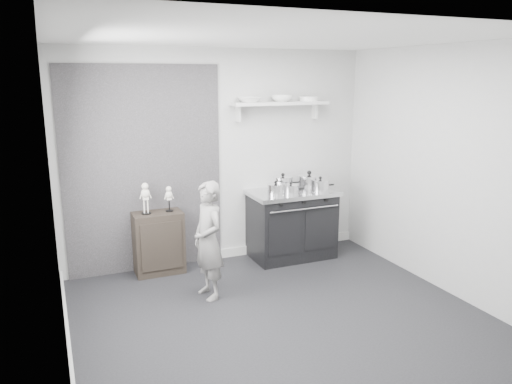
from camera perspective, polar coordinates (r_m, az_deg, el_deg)
ground at (r=5.19m, az=2.55°, el=-13.96°), size 4.00×4.00×0.00m
room_shell at (r=4.78m, az=1.02°, el=4.39°), size 4.02×3.62×2.71m
wall_shelf at (r=6.49m, az=2.76°, el=10.00°), size 1.30×0.26×0.24m
stove at (r=6.62m, az=4.10°, el=-3.63°), size 1.13×0.70×0.90m
side_cabinet at (r=6.22m, az=-11.07°, el=-5.71°), size 0.59×0.34×0.76m
child at (r=5.39m, az=-5.46°, el=-5.53°), size 0.39×0.52×1.29m
pot_front_left at (r=6.28m, az=2.27°, el=0.34°), size 0.31×0.23×0.18m
pot_back_left at (r=6.54m, az=3.08°, el=1.03°), size 0.35×0.26×0.22m
pot_back_right at (r=6.69m, az=6.08°, el=1.24°), size 0.42×0.34×0.23m
pot_front_right at (r=6.52m, az=7.35°, el=0.78°), size 0.32×0.24×0.19m
pot_front_center at (r=6.32m, az=3.99°, el=0.32°), size 0.29×0.20×0.15m
skeleton_full at (r=6.03m, az=-12.52°, el=-0.45°), size 0.12×0.08×0.43m
skeleton_torso at (r=6.09m, az=-9.92°, el=-0.57°), size 0.10×0.06×0.36m
bowl_large at (r=6.31m, az=-0.80°, el=10.52°), size 0.28×0.28×0.07m
bowl_small at (r=6.49m, az=2.97°, el=10.64°), size 0.26×0.26×0.08m
plate_stack at (r=6.67m, az=6.05°, el=10.56°), size 0.24×0.24×0.06m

